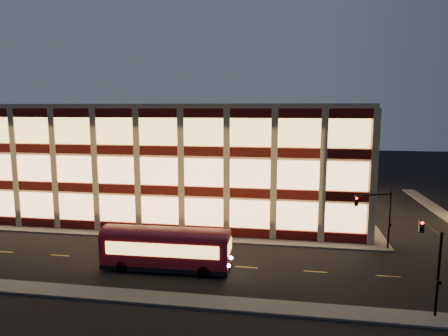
# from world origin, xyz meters

# --- Properties ---
(ground) EXTENTS (200.00, 200.00, 0.00)m
(ground) POSITION_xyz_m (0.00, 0.00, 0.00)
(ground) COLOR black
(ground) RESTS_ON ground
(sidewalk_office_south) EXTENTS (54.00, 2.00, 0.15)m
(sidewalk_office_south) POSITION_xyz_m (-3.00, 1.00, 0.07)
(sidewalk_office_south) COLOR #514F4C
(sidewalk_office_south) RESTS_ON ground
(sidewalk_office_east) EXTENTS (2.00, 30.00, 0.15)m
(sidewalk_office_east) POSITION_xyz_m (23.00, 17.00, 0.07)
(sidewalk_office_east) COLOR #514F4C
(sidewalk_office_east) RESTS_ON ground
(sidewalk_tower_west) EXTENTS (2.00, 30.00, 0.15)m
(sidewalk_tower_west) POSITION_xyz_m (34.00, 17.00, 0.07)
(sidewalk_tower_west) COLOR #514F4C
(sidewalk_tower_west) RESTS_ON ground
(sidewalk_near) EXTENTS (100.00, 2.00, 0.15)m
(sidewalk_near) POSITION_xyz_m (0.00, -13.00, 0.07)
(sidewalk_near) COLOR #514F4C
(sidewalk_near) RESTS_ON ground
(office_building) EXTENTS (50.45, 30.45, 14.50)m
(office_building) POSITION_xyz_m (-2.91, 16.91, 7.25)
(office_building) COLOR tan
(office_building) RESTS_ON ground
(traffic_signal_far) EXTENTS (3.79, 1.87, 6.00)m
(traffic_signal_far) POSITION_xyz_m (22.21, 0.24, 4.11)
(traffic_signal_far) COLOR black
(traffic_signal_far) RESTS_ON ground
(traffic_signal_near) EXTENTS (0.32, 4.45, 6.00)m
(traffic_signal_near) POSITION_xyz_m (23.50, -11.03, 4.13)
(traffic_signal_near) COLOR black
(traffic_signal_near) RESTS_ON ground
(trolley_bus) EXTENTS (11.22, 3.10, 3.78)m
(trolley_bus) POSITION_xyz_m (3.09, -7.50, 2.10)
(trolley_bus) COLOR maroon
(trolley_bus) RESTS_ON ground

